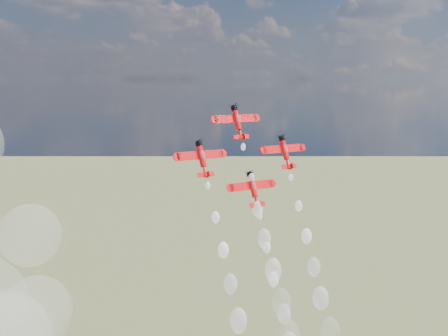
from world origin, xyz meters
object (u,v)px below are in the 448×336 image
Objects in this scene: plane_right at (285,151)px; plane_slot at (253,189)px; plane_lead at (237,121)px; plane_left at (202,158)px.

plane_slot is at bearing -164.31° from plane_right.
plane_slot is (0.00, -6.79, -15.49)m from plane_lead.
plane_lead is 1.00× the size of plane_slot.
plane_left and plane_right have the same top height.
plane_slot is (12.08, -3.39, -7.75)m from plane_left.
plane_left is at bearing -164.31° from plane_lead.
plane_right is (24.16, 0.00, 0.00)m from plane_left.
plane_lead is 14.75m from plane_left.
plane_left is 1.00× the size of plane_slot.
plane_lead reaches higher than plane_right.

